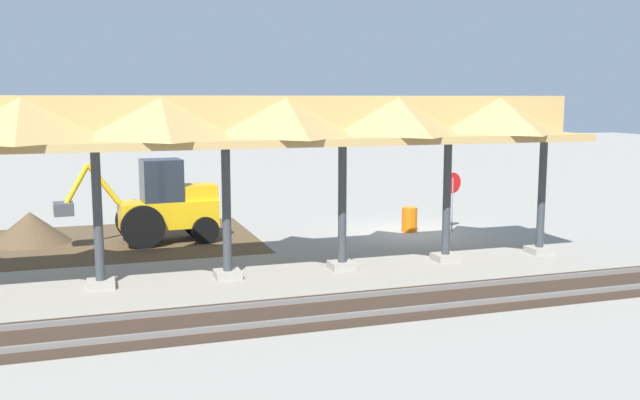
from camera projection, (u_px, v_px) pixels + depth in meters
The scene contains 8 objects.
ground_plane at pixel (411, 232), 25.97m from camera, with size 120.00×120.00×0.00m, color gray.
dirt_work_zone at pixel (100, 242), 24.07m from camera, with size 10.44×7.00×0.01m, color brown.
platform_canopy at pixel (225, 124), 18.75m from camera, with size 21.01×3.20×4.90m.
rail_tracks at pixel (552, 288), 18.15m from camera, with size 60.00×2.58×0.15m.
stop_sign at pixel (452, 189), 25.88m from camera, with size 0.75×0.21×2.16m.
backhoe at pixel (164, 205), 23.89m from camera, with size 5.28×1.90×2.82m.
dirt_mound at pixel (31, 243), 24.01m from camera, with size 5.24×5.24×2.10m, color brown.
traffic_barrel at pixel (409, 219), 25.94m from camera, with size 0.56×0.56×0.90m, color orange.
Camera 1 is at (11.12, 23.24, 4.84)m, focal length 40.00 mm.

